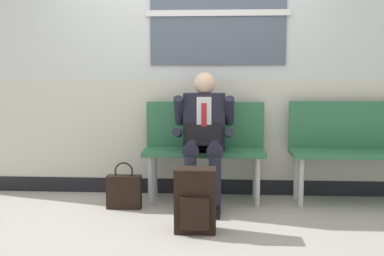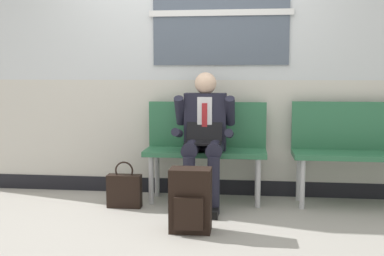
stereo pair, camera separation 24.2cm
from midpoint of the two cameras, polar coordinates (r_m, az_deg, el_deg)
ground_plane at (r=4.42m, az=-3.12°, el=-9.91°), size 18.00×18.00×0.00m
station_wall at (r=4.93m, az=-2.21°, el=9.11°), size 5.11×0.17×2.96m
bench_with_person at (r=4.69m, az=0.04°, el=-1.77°), size 1.18×0.42×0.97m
bench_empty at (r=4.84m, az=18.25°, el=-1.74°), size 1.36×0.42×0.98m
person_seated at (r=4.47m, az=-0.12°, el=-0.76°), size 0.57×0.70×1.27m
backpack at (r=3.80m, az=-1.44°, el=-8.75°), size 0.33×0.25×0.51m
handbag at (r=4.52m, az=-9.70°, el=-7.49°), size 0.32×0.11×0.44m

